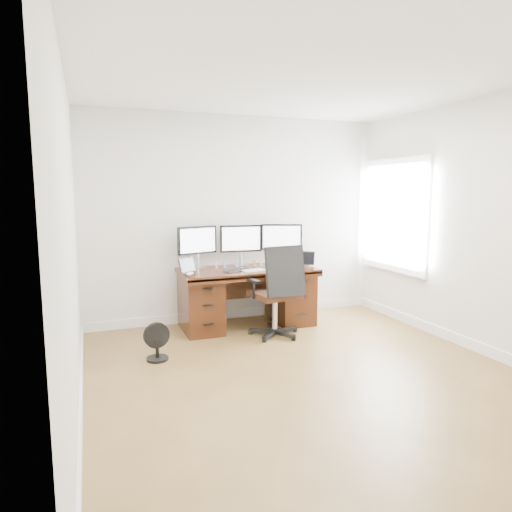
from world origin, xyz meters
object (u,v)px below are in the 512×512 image
object	(u,v)px
floor_fan	(157,342)
office_chair	(277,307)
monitor_center	(241,240)
desk	(247,295)
keyboard	(253,270)

from	to	relation	value
floor_fan	office_chair	bearing A→B (deg)	2.46
office_chair	floor_fan	distance (m)	1.49
office_chair	monitor_center	size ratio (longest dim) A/B	2.01
desk	floor_fan	bearing A→B (deg)	-146.66
monitor_center	desk	bearing A→B (deg)	-85.43
floor_fan	desk	bearing A→B (deg)	24.82
desk	office_chair	xyz separation A→B (m)	(0.18, -0.55, -0.04)
office_chair	monitor_center	distance (m)	1.08
keyboard	floor_fan	bearing A→B (deg)	-165.69
office_chair	keyboard	bearing A→B (deg)	109.37
office_chair	keyboard	distance (m)	0.55
desk	keyboard	world-z (taller)	keyboard
office_chair	monitor_center	world-z (taller)	monitor_center
desk	floor_fan	size ratio (longest dim) A/B	4.38
floor_fan	keyboard	world-z (taller)	keyboard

